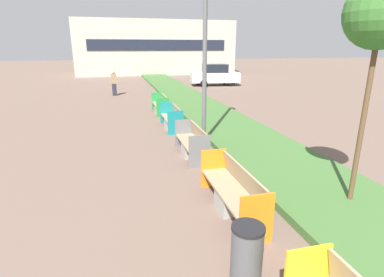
{
  "coord_description": "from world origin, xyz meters",
  "views": [
    {
      "loc": [
        -1.22,
        2.04,
        3.23
      ],
      "look_at": [
        0.9,
        10.43,
        0.6
      ],
      "focal_mm": 28.0,
      "sensor_mm": 36.0,
      "label": 1
    }
  ],
  "objects_px": {
    "bench_teal_frame": "(172,120)",
    "sapling_tree_near": "(381,14)",
    "bench_grey_frame": "(192,145)",
    "litter_bin": "(247,253)",
    "bench_green_frame": "(161,106)",
    "bench_orange_frame": "(233,194)",
    "street_lamp_post": "(205,7)",
    "parked_car_distant": "(215,75)",
    "pedestrian_walking": "(114,83)"
  },
  "relations": [
    {
      "from": "bench_orange_frame",
      "to": "bench_green_frame",
      "type": "distance_m",
      "value": 9.91
    },
    {
      "from": "street_lamp_post",
      "to": "bench_orange_frame",
      "type": "bearing_deg",
      "value": -98.29
    },
    {
      "from": "street_lamp_post",
      "to": "bench_teal_frame",
      "type": "bearing_deg",
      "value": 103.38
    },
    {
      "from": "bench_green_frame",
      "to": "sapling_tree_near",
      "type": "relative_size",
      "value": 0.42
    },
    {
      "from": "litter_bin",
      "to": "pedestrian_walking",
      "type": "height_order",
      "value": "pedestrian_walking"
    },
    {
      "from": "bench_orange_frame",
      "to": "litter_bin",
      "type": "bearing_deg",
      "value": -105.79
    },
    {
      "from": "bench_grey_frame",
      "to": "litter_bin",
      "type": "height_order",
      "value": "bench_grey_frame"
    },
    {
      "from": "bench_grey_frame",
      "to": "parked_car_distant",
      "type": "distance_m",
      "value": 18.28
    },
    {
      "from": "litter_bin",
      "to": "pedestrian_walking",
      "type": "xyz_separation_m",
      "value": [
        -1.76,
        18.45,
        0.45
      ]
    },
    {
      "from": "bench_grey_frame",
      "to": "bench_teal_frame",
      "type": "relative_size",
      "value": 1.02
    },
    {
      "from": "sapling_tree_near",
      "to": "parked_car_distant",
      "type": "xyz_separation_m",
      "value": [
        3.94,
        20.94,
        -2.88
      ]
    },
    {
      "from": "bench_grey_frame",
      "to": "bench_orange_frame",
      "type": "bearing_deg",
      "value": -89.92
    },
    {
      "from": "pedestrian_walking",
      "to": "bench_orange_frame",
      "type": "bearing_deg",
      "value": -82.17
    },
    {
      "from": "bench_green_frame",
      "to": "bench_teal_frame",
      "type": "bearing_deg",
      "value": -89.99
    },
    {
      "from": "bench_teal_frame",
      "to": "litter_bin",
      "type": "relative_size",
      "value": 2.24
    },
    {
      "from": "bench_green_frame",
      "to": "parked_car_distant",
      "type": "height_order",
      "value": "parked_car_distant"
    },
    {
      "from": "bench_orange_frame",
      "to": "parked_car_distant",
      "type": "bearing_deg",
      "value": 72.64
    },
    {
      "from": "bench_green_frame",
      "to": "street_lamp_post",
      "type": "xyz_separation_m",
      "value": [
        0.61,
        -5.73,
        4.03
      ]
    },
    {
      "from": "litter_bin",
      "to": "bench_orange_frame",
      "type": "bearing_deg",
      "value": 74.21
    },
    {
      "from": "bench_teal_frame",
      "to": "litter_bin",
      "type": "xyz_separation_m",
      "value": [
        -0.52,
        -8.61,
        0.07
      ]
    },
    {
      "from": "bench_grey_frame",
      "to": "litter_bin",
      "type": "distance_m",
      "value": 5.23
    },
    {
      "from": "pedestrian_walking",
      "to": "parked_car_distant",
      "type": "bearing_deg",
      "value": 24.0
    },
    {
      "from": "street_lamp_post",
      "to": "parked_car_distant",
      "type": "relative_size",
      "value": 1.82
    },
    {
      "from": "bench_orange_frame",
      "to": "bench_grey_frame",
      "type": "height_order",
      "value": "same"
    },
    {
      "from": "bench_grey_frame",
      "to": "bench_green_frame",
      "type": "xyz_separation_m",
      "value": [
        -0.0,
        6.56,
        -0.0
      ]
    },
    {
      "from": "bench_teal_frame",
      "to": "sapling_tree_near",
      "type": "relative_size",
      "value": 0.43
    },
    {
      "from": "parked_car_distant",
      "to": "bench_green_frame",
      "type": "bearing_deg",
      "value": -113.02
    },
    {
      "from": "bench_grey_frame",
      "to": "street_lamp_post",
      "type": "bearing_deg",
      "value": 53.4
    },
    {
      "from": "bench_teal_frame",
      "to": "street_lamp_post",
      "type": "height_order",
      "value": "street_lamp_post"
    },
    {
      "from": "bench_orange_frame",
      "to": "street_lamp_post",
      "type": "xyz_separation_m",
      "value": [
        0.61,
        4.18,
        4.02
      ]
    },
    {
      "from": "bench_green_frame",
      "to": "sapling_tree_near",
      "type": "xyz_separation_m",
      "value": [
        2.47,
        -10.38,
        3.43
      ]
    },
    {
      "from": "bench_teal_frame",
      "to": "parked_car_distant",
      "type": "relative_size",
      "value": 0.44
    },
    {
      "from": "litter_bin",
      "to": "sapling_tree_near",
      "type": "distance_m",
      "value": 4.7
    },
    {
      "from": "litter_bin",
      "to": "sapling_tree_near",
      "type": "height_order",
      "value": "sapling_tree_near"
    },
    {
      "from": "bench_orange_frame",
      "to": "bench_teal_frame",
      "type": "distance_m",
      "value": 6.76
    },
    {
      "from": "bench_orange_frame",
      "to": "bench_grey_frame",
      "type": "relative_size",
      "value": 1.19
    },
    {
      "from": "bench_orange_frame",
      "to": "parked_car_distant",
      "type": "distance_m",
      "value": 21.45
    },
    {
      "from": "bench_grey_frame",
      "to": "pedestrian_walking",
      "type": "xyz_separation_m",
      "value": [
        -2.28,
        13.25,
        0.52
      ]
    },
    {
      "from": "bench_orange_frame",
      "to": "street_lamp_post",
      "type": "relative_size",
      "value": 0.29
    },
    {
      "from": "parked_car_distant",
      "to": "bench_grey_frame",
      "type": "bearing_deg",
      "value": -102.29
    },
    {
      "from": "pedestrian_walking",
      "to": "bench_grey_frame",
      "type": "bearing_deg",
      "value": -80.24
    },
    {
      "from": "street_lamp_post",
      "to": "parked_car_distant",
      "type": "height_order",
      "value": "street_lamp_post"
    },
    {
      "from": "street_lamp_post",
      "to": "parked_car_distant",
      "type": "bearing_deg",
      "value": 70.43
    },
    {
      "from": "sapling_tree_near",
      "to": "pedestrian_walking",
      "type": "height_order",
      "value": "sapling_tree_near"
    },
    {
      "from": "street_lamp_post",
      "to": "parked_car_distant",
      "type": "distance_m",
      "value": 17.63
    },
    {
      "from": "parked_car_distant",
      "to": "litter_bin",
      "type": "bearing_deg",
      "value": -99.01
    },
    {
      "from": "bench_teal_frame",
      "to": "pedestrian_walking",
      "type": "bearing_deg",
      "value": 103.03
    },
    {
      "from": "bench_orange_frame",
      "to": "pedestrian_walking",
      "type": "relative_size",
      "value": 1.36
    },
    {
      "from": "bench_grey_frame",
      "to": "bench_teal_frame",
      "type": "height_order",
      "value": "same"
    },
    {
      "from": "sapling_tree_near",
      "to": "parked_car_distant",
      "type": "distance_m",
      "value": 21.5
    }
  ]
}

